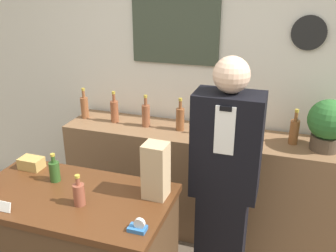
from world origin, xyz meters
name	(u,v)px	position (x,y,z in m)	size (l,w,h in m)	color
back_wall	(195,71)	(0.00, 2.00, 1.35)	(5.20, 0.09, 2.70)	silver
back_shelf	(199,182)	(0.14, 1.70, 0.46)	(2.30, 0.47, 0.92)	brown
shopkeeper	(224,184)	(0.44, 1.10, 0.84)	(0.42, 0.27, 1.68)	black
potted_plant	(328,123)	(1.07, 1.69, 1.13)	(0.29, 0.29, 0.38)	#4C3D2D
paper_bag	(156,171)	(0.12, 0.68, 1.10)	(0.14, 0.13, 0.32)	tan
tape_dispenser	(138,227)	(0.14, 0.36, 0.97)	(0.09, 0.06, 0.07)	#2D66A8
price_card_right	(3,206)	(-0.60, 0.29, 0.97)	(0.09, 0.02, 0.06)	white
gift_box	(31,163)	(-0.76, 0.74, 0.98)	(0.15, 0.10, 0.07)	tan
counter_bottle_1	(55,171)	(-0.52, 0.65, 1.01)	(0.06, 0.06, 0.18)	#2B4F1F
counter_bottle_2	(79,194)	(-0.25, 0.47, 1.01)	(0.06, 0.06, 0.18)	brown
shelf_bottle_0	(85,107)	(-0.93, 1.72, 1.02)	(0.07, 0.07, 0.27)	brown
shelf_bottle_1	(114,111)	(-0.64, 1.72, 1.02)	(0.07, 0.07, 0.27)	brown
shelf_bottle_2	(146,115)	(-0.34, 1.70, 1.02)	(0.07, 0.07, 0.27)	brown
shelf_bottle_3	(180,118)	(-0.04, 1.71, 1.02)	(0.07, 0.07, 0.27)	brown
shelf_bottle_4	(215,123)	(0.25, 1.69, 1.02)	(0.07, 0.07, 0.27)	brown
shelf_bottle_5	(254,128)	(0.55, 1.69, 1.02)	(0.07, 0.07, 0.27)	brown
shelf_bottle_6	(294,131)	(0.85, 1.72, 1.02)	(0.07, 0.07, 0.27)	brown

